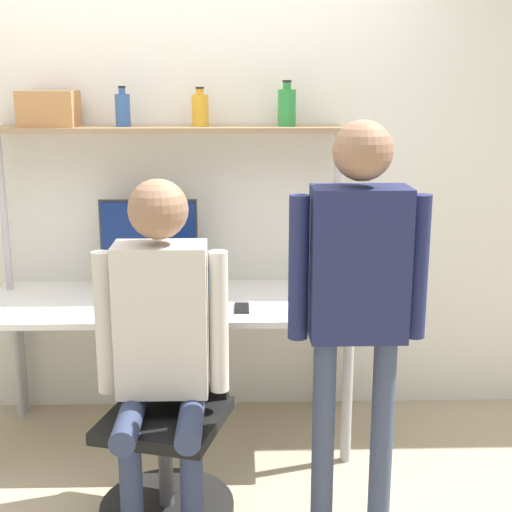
% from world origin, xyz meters
% --- Properties ---
extents(ground_plane, '(12.00, 12.00, 0.00)m').
position_xyz_m(ground_plane, '(0.00, 0.00, 0.00)').
color(ground_plane, tan).
extents(wall_back, '(8.00, 0.06, 2.70)m').
position_xyz_m(wall_back, '(0.00, 0.75, 1.35)').
color(wall_back, silver).
rests_on(wall_back, ground_plane).
extents(desk, '(1.82, 0.70, 0.73)m').
position_xyz_m(desk, '(0.00, 0.37, 0.66)').
color(desk, white).
rests_on(desk, ground_plane).
extents(shelf_unit, '(1.73, 0.28, 1.56)m').
position_xyz_m(shelf_unit, '(0.00, 0.58, 1.35)').
color(shelf_unit, '#997A56').
rests_on(shelf_unit, ground_plane).
extents(monitor, '(0.50, 0.18, 0.47)m').
position_xyz_m(monitor, '(-0.12, 0.57, 0.99)').
color(monitor, '#333338').
rests_on(monitor, desk).
extents(laptop, '(0.31, 0.21, 0.22)m').
position_xyz_m(laptop, '(0.08, 0.21, 0.79)').
color(laptop, '#BCBCC1').
rests_on(laptop, desk).
extents(cell_phone, '(0.07, 0.15, 0.01)m').
position_xyz_m(cell_phone, '(0.36, 0.21, 0.73)').
color(cell_phone, black).
rests_on(cell_phone, desk).
extents(office_chair, '(0.57, 0.57, 0.92)m').
position_xyz_m(office_chair, '(0.05, -0.31, 0.28)').
color(office_chair, black).
rests_on(office_chair, ground_plane).
extents(person_seated, '(0.53, 0.48, 1.42)m').
position_xyz_m(person_seated, '(0.04, -0.36, 0.84)').
color(person_seated, '#2D3856').
rests_on(person_seated, ground_plane).
extents(person_standing, '(0.53, 0.22, 1.65)m').
position_xyz_m(person_standing, '(0.79, -0.43, 1.05)').
color(person_standing, '#38425B').
rests_on(person_standing, ground_plane).
extents(bottle_blue, '(0.07, 0.07, 0.20)m').
position_xyz_m(bottle_blue, '(-0.22, 0.58, 1.64)').
color(bottle_blue, '#335999').
rests_on(bottle_blue, shelf_unit).
extents(bottle_amber, '(0.08, 0.08, 0.19)m').
position_xyz_m(bottle_amber, '(0.16, 0.58, 1.64)').
color(bottle_amber, gold).
rests_on(bottle_amber, shelf_unit).
extents(bottle_green, '(0.09, 0.09, 0.22)m').
position_xyz_m(bottle_green, '(0.59, 0.58, 1.66)').
color(bottle_green, '#2D8C3F').
rests_on(bottle_green, shelf_unit).
extents(storage_box, '(0.27, 0.21, 0.17)m').
position_xyz_m(storage_box, '(-0.58, 0.58, 1.65)').
color(storage_box, '#B27A47').
rests_on(storage_box, shelf_unit).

